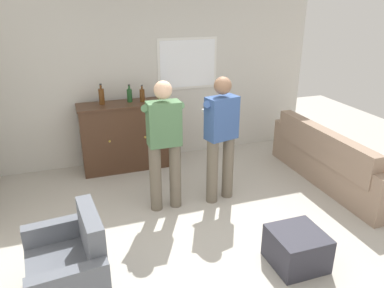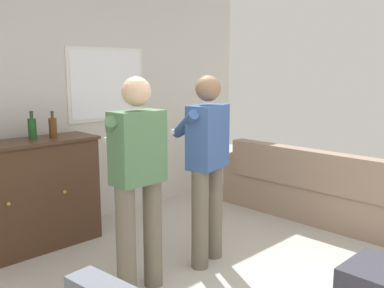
{
  "view_description": "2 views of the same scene",
  "coord_description": "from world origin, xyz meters",
  "px_view_note": "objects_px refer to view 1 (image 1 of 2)",
  "views": [
    {
      "loc": [
        -1.49,
        -3.23,
        2.6
      ],
      "look_at": [
        -0.21,
        0.49,
        1.03
      ],
      "focal_mm": 35.0,
      "sensor_mm": 36.0,
      "label": 1
    },
    {
      "loc": [
        -2.35,
        -1.6,
        1.73
      ],
      "look_at": [
        -0.21,
        0.56,
        1.2
      ],
      "focal_mm": 40.0,
      "sensor_mm": 36.0,
      "label": 2
    }
  ],
  "objects_px": {
    "person_standing_right": "(221,134)",
    "bottle_spirits_clear": "(142,95)",
    "armchair": "(70,271)",
    "couch": "(330,162)",
    "person_standing_left": "(164,140)",
    "sideboard_cabinet": "(125,136)",
    "bottle_wine_green": "(102,96)",
    "ottoman": "(297,248)",
    "bottle_liquor_amber": "(130,95)"
  },
  "relations": [
    {
      "from": "person_standing_left",
      "to": "couch",
      "type": "bearing_deg",
      "value": -2.86
    },
    {
      "from": "person_standing_right",
      "to": "couch",
      "type": "bearing_deg",
      "value": -3.49
    },
    {
      "from": "armchair",
      "to": "person_standing_left",
      "type": "xyz_separation_m",
      "value": [
        1.23,
        1.25,
        0.65
      ]
    },
    {
      "from": "bottle_wine_green",
      "to": "armchair",
      "type": "bearing_deg",
      "value": -103.75
    },
    {
      "from": "armchair",
      "to": "person_standing_right",
      "type": "distance_m",
      "value": 2.42
    },
    {
      "from": "bottle_liquor_amber",
      "to": "person_standing_right",
      "type": "xyz_separation_m",
      "value": [
        0.9,
        -1.44,
        -0.24
      ]
    },
    {
      "from": "ottoman",
      "to": "person_standing_left",
      "type": "bearing_deg",
      "value": 122.52
    },
    {
      "from": "sideboard_cabinet",
      "to": "person_standing_right",
      "type": "height_order",
      "value": "person_standing_right"
    },
    {
      "from": "bottle_liquor_amber",
      "to": "couch",
      "type": "bearing_deg",
      "value": -30.77
    },
    {
      "from": "bottle_liquor_amber",
      "to": "armchair",
      "type": "bearing_deg",
      "value": -111.85
    },
    {
      "from": "armchair",
      "to": "person_standing_right",
      "type": "bearing_deg",
      "value": 31.97
    },
    {
      "from": "bottle_wine_green",
      "to": "couch",
      "type": "bearing_deg",
      "value": -27.14
    },
    {
      "from": "ottoman",
      "to": "person_standing_left",
      "type": "height_order",
      "value": "person_standing_left"
    },
    {
      "from": "bottle_liquor_amber",
      "to": "person_standing_right",
      "type": "distance_m",
      "value": 1.72
    },
    {
      "from": "bottle_spirits_clear",
      "to": "person_standing_right",
      "type": "height_order",
      "value": "person_standing_right"
    },
    {
      "from": "bottle_spirits_clear",
      "to": "person_standing_right",
      "type": "relative_size",
      "value": 0.15
    },
    {
      "from": "couch",
      "to": "bottle_spirits_clear",
      "type": "height_order",
      "value": "bottle_spirits_clear"
    },
    {
      "from": "couch",
      "to": "armchair",
      "type": "height_order",
      "value": "armchair"
    },
    {
      "from": "couch",
      "to": "person_standing_left",
      "type": "bearing_deg",
      "value": 177.14
    },
    {
      "from": "person_standing_left",
      "to": "sideboard_cabinet",
      "type": "bearing_deg",
      "value": 101.34
    },
    {
      "from": "bottle_spirits_clear",
      "to": "person_standing_left",
      "type": "xyz_separation_m",
      "value": [
        -0.03,
        -1.38,
        -0.23
      ]
    },
    {
      "from": "person_standing_right",
      "to": "bottle_spirits_clear",
      "type": "bearing_deg",
      "value": 117.2
    },
    {
      "from": "sideboard_cabinet",
      "to": "person_standing_left",
      "type": "xyz_separation_m",
      "value": [
        0.28,
        -1.37,
        0.4
      ]
    },
    {
      "from": "person_standing_right",
      "to": "person_standing_left",
      "type": "bearing_deg",
      "value": 178.58
    },
    {
      "from": "person_standing_left",
      "to": "armchair",
      "type": "bearing_deg",
      "value": -134.51
    },
    {
      "from": "bottle_wine_green",
      "to": "person_standing_left",
      "type": "relative_size",
      "value": 0.19
    },
    {
      "from": "bottle_liquor_amber",
      "to": "person_standing_left",
      "type": "bearing_deg",
      "value": -83.7
    },
    {
      "from": "armchair",
      "to": "person_standing_left",
      "type": "relative_size",
      "value": 0.56
    },
    {
      "from": "couch",
      "to": "bottle_spirits_clear",
      "type": "xyz_separation_m",
      "value": [
        -2.41,
        1.5,
        0.83
      ]
    },
    {
      "from": "couch",
      "to": "armchair",
      "type": "xyz_separation_m",
      "value": [
        -3.67,
        -1.13,
        -0.05
      ]
    },
    {
      "from": "couch",
      "to": "person_standing_right",
      "type": "distance_m",
      "value": 1.8
    },
    {
      "from": "ottoman",
      "to": "couch",
      "type": "bearing_deg",
      "value": 43.64
    },
    {
      "from": "bottle_wine_green",
      "to": "person_standing_left",
      "type": "height_order",
      "value": "person_standing_left"
    },
    {
      "from": "couch",
      "to": "person_standing_left",
      "type": "relative_size",
      "value": 1.41
    },
    {
      "from": "armchair",
      "to": "ottoman",
      "type": "bearing_deg",
      "value": -7.02
    },
    {
      "from": "sideboard_cabinet",
      "to": "bottle_liquor_amber",
      "type": "xyz_separation_m",
      "value": [
        0.12,
        0.05,
        0.64
      ]
    },
    {
      "from": "couch",
      "to": "bottle_liquor_amber",
      "type": "xyz_separation_m",
      "value": [
        -2.6,
        1.55,
        0.84
      ]
    },
    {
      "from": "sideboard_cabinet",
      "to": "bottle_liquor_amber",
      "type": "bearing_deg",
      "value": 23.83
    },
    {
      "from": "armchair",
      "to": "person_standing_right",
      "type": "xyz_separation_m",
      "value": [
        1.98,
        1.23,
        0.65
      ]
    },
    {
      "from": "bottle_wine_green",
      "to": "person_standing_right",
      "type": "relative_size",
      "value": 0.19
    },
    {
      "from": "person_standing_right",
      "to": "bottle_wine_green",
      "type": "bearing_deg",
      "value": 132.48
    },
    {
      "from": "sideboard_cabinet",
      "to": "person_standing_left",
      "type": "distance_m",
      "value": 1.46
    },
    {
      "from": "couch",
      "to": "bottle_wine_green",
      "type": "xyz_separation_m",
      "value": [
        -3.02,
        1.55,
        0.86
      ]
    },
    {
      "from": "couch",
      "to": "person_standing_right",
      "type": "xyz_separation_m",
      "value": [
        -1.7,
        0.1,
        0.6
      ]
    },
    {
      "from": "bottle_spirits_clear",
      "to": "ottoman",
      "type": "height_order",
      "value": "bottle_spirits_clear"
    },
    {
      "from": "person_standing_right",
      "to": "ottoman",
      "type": "bearing_deg",
      "value": -81.46
    },
    {
      "from": "sideboard_cabinet",
      "to": "person_standing_right",
      "type": "bearing_deg",
      "value": -53.74
    },
    {
      "from": "ottoman",
      "to": "person_standing_left",
      "type": "xyz_separation_m",
      "value": [
        -0.97,
        1.52,
        0.75
      ]
    },
    {
      "from": "couch",
      "to": "bottle_wine_green",
      "type": "distance_m",
      "value": 3.5
    },
    {
      "from": "sideboard_cabinet",
      "to": "ottoman",
      "type": "height_order",
      "value": "sideboard_cabinet"
    }
  ]
}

